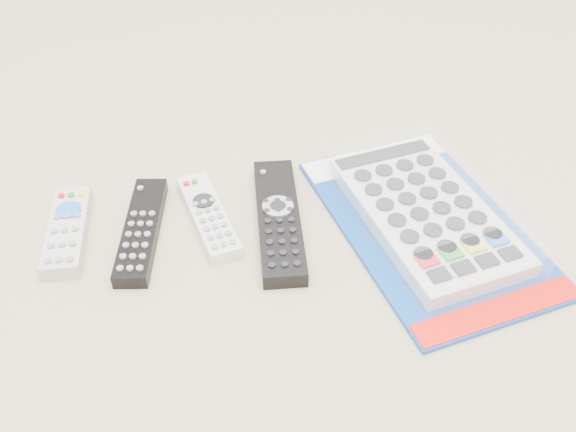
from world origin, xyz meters
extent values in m
plane|color=tan|center=(0.00, 0.00, 0.00)|extent=(5.00, 5.00, 0.00)
cube|color=#A6A5A8|center=(-0.24, 0.03, 0.01)|extent=(0.06, 0.17, 0.02)
cylinder|color=blue|center=(-0.24, 0.05, 0.02)|extent=(0.04, 0.04, 0.00)
cube|color=black|center=(-0.14, 0.01, 0.01)|extent=(0.08, 0.20, 0.02)
cube|color=silver|center=(-0.05, 0.02, 0.01)|extent=(0.07, 0.18, 0.02)
cylinder|color=black|center=(-0.06, 0.04, 0.02)|extent=(0.03, 0.03, 0.00)
cube|color=black|center=(0.04, -0.01, 0.01)|extent=(0.09, 0.24, 0.02)
cylinder|color=silver|center=(0.04, 0.00, 0.02)|extent=(0.05, 0.05, 0.00)
cube|color=#0D3D90|center=(0.24, -0.06, 0.00)|extent=(0.28, 0.41, 0.01)
cube|color=silver|center=(0.22, 0.10, 0.01)|extent=(0.23, 0.09, 0.00)
cube|color=red|center=(0.27, -0.23, 0.01)|extent=(0.23, 0.07, 0.00)
cube|color=silver|center=(0.24, -0.05, 0.02)|extent=(0.20, 0.31, 0.02)
cube|color=white|center=(0.24, -0.05, 0.03)|extent=(0.22, 0.33, 0.04)
camera|label=1|loc=(-0.09, -0.66, 0.60)|focal=40.00mm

